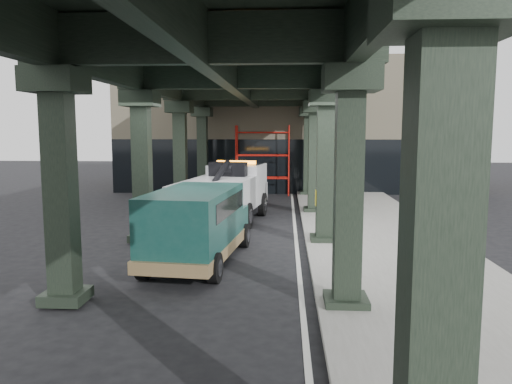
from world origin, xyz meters
The scene contains 8 objects.
ground centered at (0.00, 0.00, 0.00)m, with size 90.00×90.00×0.00m, color black.
sidewalk centered at (4.50, 2.00, 0.07)m, with size 5.00×40.00×0.15m, color gray.
lane_stripe centered at (1.70, 2.00, 0.01)m, with size 0.12×38.00×0.01m, color silver.
viaduct centered at (-0.40, 2.00, 5.46)m, with size 7.40×32.00×6.40m.
building centered at (2.00, 20.00, 4.00)m, with size 22.00×10.00×8.00m, color #C6B793.
scaffolding centered at (0.00, 14.64, 2.11)m, with size 3.08×0.88×4.00m.
tow_truck centered at (-1.03, 5.43, 1.25)m, with size 3.21×8.04×2.57m.
towed_van centered at (-1.13, -0.57, 1.14)m, with size 2.57×5.43×2.13m.
Camera 1 is at (1.32, -14.15, 3.75)m, focal length 35.00 mm.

